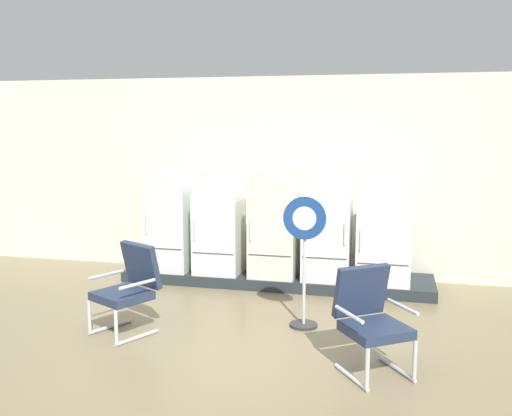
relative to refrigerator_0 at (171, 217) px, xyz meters
The scene contains 11 objects.
ground 3.45m from the refrigerator_0, 61.90° to the right, with size 12.00×10.00×0.05m, color #837353.
back_wall 1.82m from the refrigerator_0, 25.19° to the left, with size 11.76×0.12×2.99m.
display_plinth 1.78m from the refrigerator_0, ahead, with size 4.44×0.95×0.15m, color #262E32.
refrigerator_0 is the anchor object (origin of this frame).
refrigerator_1 0.75m from the refrigerator_0, ahead, with size 0.65×0.62×1.40m.
refrigerator_2 1.56m from the refrigerator_0, ahead, with size 0.65×0.66×1.45m.
refrigerator_3 2.31m from the refrigerator_0, ahead, with size 0.65×0.71×1.46m.
refrigerator_4 3.07m from the refrigerator_0, ahead, with size 0.72×0.64×1.37m.
armchair_left 2.24m from the refrigerator_0, 80.63° to the right, with size 0.78×0.81×0.98m.
armchair_right 3.99m from the refrigerator_0, 40.99° to the right, with size 0.80×0.83×0.98m.
sign_stand 2.73m from the refrigerator_0, 35.49° to the right, with size 0.48×0.32×1.50m.
Camera 1 is at (1.58, -4.90, 2.32)m, focal length 40.23 mm.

